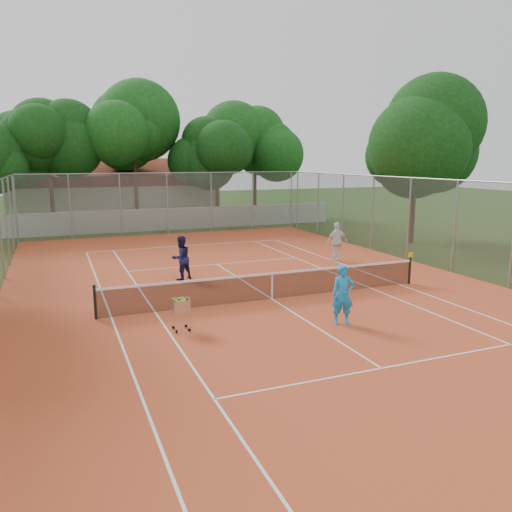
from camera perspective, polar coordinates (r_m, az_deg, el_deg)
name	(u,v)px	position (r m, az deg, el deg)	size (l,w,h in m)	color
ground	(272,300)	(17.65, 1.83, -5.01)	(120.00, 120.00, 0.00)	#1B390F
court_pad	(272,299)	(17.64, 1.83, -4.98)	(18.00, 34.00, 0.02)	#C24A25
court_lines	(272,299)	(17.64, 1.83, -4.94)	(10.98, 23.78, 0.01)	white
tennis_net	(272,286)	(17.51, 1.84, -3.41)	(11.88, 0.10, 0.98)	black
perimeter_fence	(272,244)	(17.20, 1.87, 1.41)	(18.00, 34.00, 4.00)	slate
boundary_wall	(162,219)	(35.42, -10.70, 4.13)	(26.00, 0.30, 1.50)	silver
clubhouse	(115,191)	(44.85, -15.86, 7.18)	(16.40, 9.00, 4.40)	beige
tropical_trees	(152,157)	(38.13, -11.84, 10.97)	(29.00, 19.00, 10.00)	black
player_near	(343,295)	(15.00, 9.90, -4.40)	(0.66, 0.43, 1.81)	#198BD5
player_far_left	(181,258)	(20.50, -8.58, -0.22)	(0.88, 0.68, 1.80)	#18184A
player_far_right	(337,242)	(24.33, 9.25, 1.63)	(1.11, 0.46, 1.89)	white
ball_hopper	(181,313)	(14.50, -8.59, -6.51)	(0.49, 0.49, 1.03)	#B7B7BE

